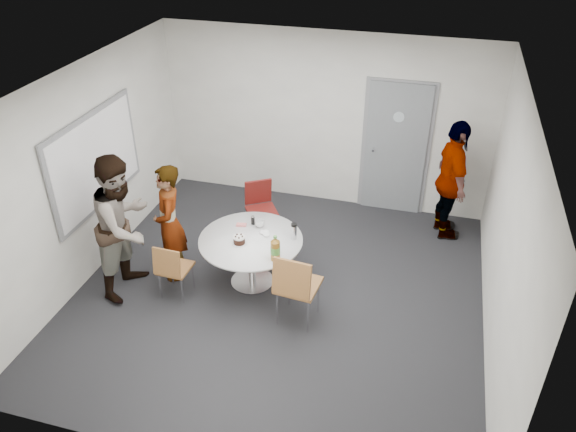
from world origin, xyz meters
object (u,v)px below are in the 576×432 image
(chair_near_right, at_px, (295,283))
(person_main, at_px, (170,223))
(person_left, at_px, (124,225))
(person_right, at_px, (452,181))
(table, at_px, (253,246))
(chair_far, at_px, (260,204))
(door, at_px, (395,149))
(whiteboard, at_px, (96,161))
(chair_near_left, at_px, (172,267))

(chair_near_right, height_order, person_main, person_main)
(person_left, bearing_deg, person_right, -54.51)
(table, distance_m, chair_far, 1.15)
(chair_far, bearing_deg, chair_near_right, 87.25)
(chair_near_right, bearing_deg, door, 81.43)
(table, bearing_deg, person_left, -163.11)
(table, xyz_separation_m, chair_far, (-0.27, 1.11, -0.07))
(door, relative_size, person_left, 1.15)
(person_main, bearing_deg, door, 108.69)
(chair_near_right, bearing_deg, whiteboard, 172.09)
(chair_near_left, xyz_separation_m, chair_near_right, (1.58, -0.06, 0.13))
(door, bearing_deg, person_right, -32.03)
(table, relative_size, person_left, 0.70)
(table, bearing_deg, door, 58.37)
(chair_near_right, bearing_deg, chair_far, 125.44)
(person_right, bearing_deg, door, 42.03)
(chair_near_right, distance_m, chair_far, 1.96)
(person_right, bearing_deg, person_main, 103.74)
(chair_near_left, relative_size, person_right, 0.44)
(table, height_order, chair_far, table)
(table, distance_m, chair_near_left, 1.03)
(person_main, xyz_separation_m, person_right, (3.38, 1.93, 0.09))
(door, relative_size, chair_far, 2.48)
(door, relative_size, person_right, 1.20)
(person_main, height_order, person_left, person_left)
(chair_far, bearing_deg, chair_near_left, 37.33)
(whiteboard, height_order, person_right, whiteboard)
(chair_near_left, bearing_deg, chair_near_right, 0.09)
(whiteboard, xyz_separation_m, chair_far, (1.83, 1.02, -0.93))
(chair_far, distance_m, person_main, 1.47)
(door, distance_m, table, 2.82)
(chair_near_right, distance_m, person_right, 2.93)
(person_main, bearing_deg, person_right, 94.21)
(door, height_order, person_right, door)
(door, xyz_separation_m, person_right, (0.85, -0.53, -0.14))
(chair_far, height_order, person_left, person_left)
(table, xyz_separation_m, chair_near_left, (-0.87, -0.53, -0.12))
(table, relative_size, person_main, 0.82)
(person_left, bearing_deg, chair_near_left, -92.75)
(door, height_order, person_left, door)
(door, height_order, chair_far, door)
(chair_near_right, xyz_separation_m, person_right, (1.61, 2.43, 0.28))
(table, bearing_deg, chair_near_left, -148.89)
(chair_near_left, bearing_deg, door, 53.55)
(chair_near_left, xyz_separation_m, person_main, (-0.20, 0.44, 0.32))
(person_main, relative_size, person_left, 0.86)
(table, relative_size, chair_near_left, 1.66)
(door, relative_size, person_main, 1.34)
(table, bearing_deg, person_right, 38.54)
(chair_near_left, bearing_deg, whiteboard, 155.54)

